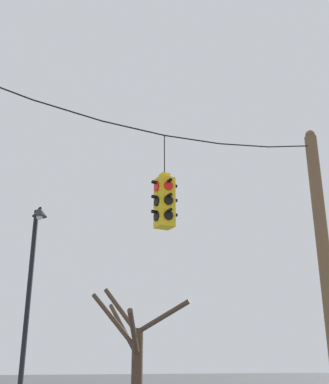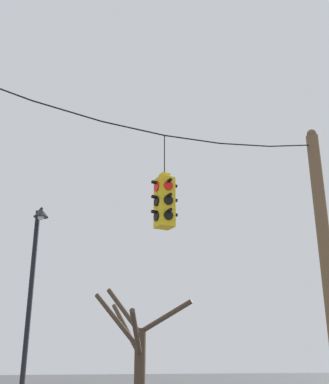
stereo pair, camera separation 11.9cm
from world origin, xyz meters
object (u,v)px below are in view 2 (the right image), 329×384
Objects in this scene: utility_pole_right at (328,273)px; traffic_light_over_intersection at (164,202)px; bare_tree at (136,351)px; street_lamp at (32,286)px.

traffic_light_over_intersection is at bearing 180.00° from utility_pole_right.
traffic_light_over_intersection reaches higher than bare_tree.
traffic_light_over_intersection is 4.07m from street_lamp.
bare_tree is at bearing 38.47° from street_lamp.
street_lamp is at bearing -141.53° from bare_tree.
bare_tree is at bearing 71.23° from traffic_light_over_intersection.
traffic_light_over_intersection reaches higher than street_lamp.
utility_pole_right reaches higher than street_lamp.
utility_pole_right reaches higher than bare_tree.
street_lamp is (-6.16, 3.34, -0.26)m from utility_pole_right.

